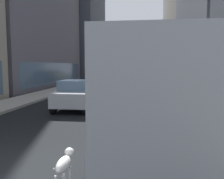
# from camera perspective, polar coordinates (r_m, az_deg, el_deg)

# --- Properties ---
(ground_plane) EXTENTS (120.00, 120.00, 0.00)m
(ground_plane) POSITION_cam_1_polar(r_m,az_deg,el_deg) (39.92, 3.80, 2.34)
(ground_plane) COLOR black
(sidewalk_left) EXTENTS (2.40, 110.00, 0.15)m
(sidewalk_left) POSITION_cam_1_polar(r_m,az_deg,el_deg) (40.66, -4.26, 2.51)
(sidewalk_left) COLOR #ADA89E
(sidewalk_left) RESTS_ON ground
(sidewalk_right) EXTENTS (2.40, 110.00, 0.15)m
(sidewalk_right) POSITION_cam_1_polar(r_m,az_deg,el_deg) (39.99, 11.98, 2.34)
(sidewalk_right) COLOR gray
(sidewalk_right) RESTS_ON ground
(building_left_far) EXTENTS (11.73, 15.90, 21.46)m
(building_left_far) POSITION_cam_1_polar(r_m,az_deg,el_deg) (48.89, -10.25, 15.51)
(building_left_far) COLOR #4C515B
(building_left_far) RESTS_ON ground
(building_right_far) EXTENTS (8.72, 22.64, 29.53)m
(building_right_far) POSITION_cam_1_polar(r_m,az_deg,el_deg) (49.96, 19.13, 19.81)
(building_right_far) COLOR gray
(building_right_far) RESTS_ON ground
(transit_bus) EXTENTS (2.78, 11.53, 3.05)m
(transit_bus) POSITION_cam_1_polar(r_m,az_deg,el_deg) (9.12, 9.99, 1.80)
(transit_bus) COLOR #999EA3
(transit_bus) RESTS_ON ground
(car_silver_sedan) EXTENTS (1.87, 4.38, 1.62)m
(car_silver_sedan) POSITION_cam_1_polar(r_m,az_deg,el_deg) (13.28, -8.37, -1.08)
(car_silver_sedan) COLOR #B7BABF
(car_silver_sedan) RESTS_ON ground
(car_red_coupe) EXTENTS (1.76, 3.93, 1.62)m
(car_red_coupe) POSITION_cam_1_polar(r_m,az_deg,el_deg) (40.67, 5.57, 3.55)
(car_red_coupe) COLOR red
(car_red_coupe) RESTS_ON ground
(car_yellow_taxi) EXTENTS (1.89, 4.44, 1.62)m
(car_yellow_taxi) POSITION_cam_1_polar(r_m,az_deg,el_deg) (42.63, 2.40, 3.68)
(car_yellow_taxi) COLOR yellow
(car_yellow_taxi) RESTS_ON ground
(car_blue_hatchback) EXTENTS (1.94, 4.33, 1.62)m
(car_blue_hatchback) POSITION_cam_1_polar(r_m,az_deg,el_deg) (33.76, -1.60, 3.12)
(car_blue_hatchback) COLOR #4C6BB7
(car_blue_hatchback) RESTS_ON ground
(dalmatian_dog) EXTENTS (0.22, 0.96, 0.72)m
(dalmatian_dog) POSITION_cam_1_polar(r_m,az_deg,el_deg) (4.77, -11.75, -17.65)
(dalmatian_dog) COLOR white
(dalmatian_dog) RESTS_ON ground
(pedestrian_in_coat) EXTENTS (0.34, 0.34, 1.69)m
(pedestrian_in_coat) POSITION_cam_1_polar(r_m,az_deg,el_deg) (13.88, 19.54, -0.28)
(pedestrian_in_coat) COLOR #1E1E2D
(pedestrian_in_coat) RESTS_ON sidewalk_right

